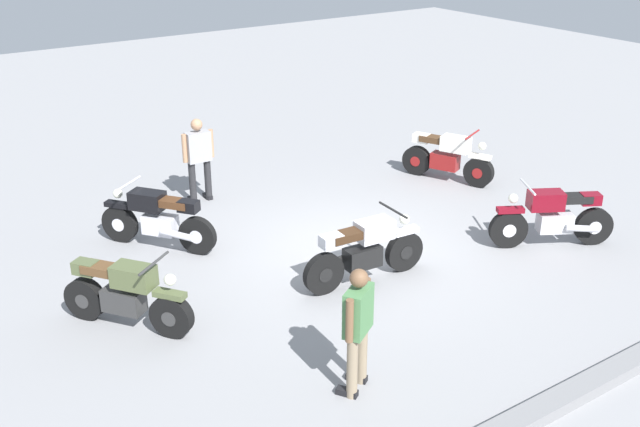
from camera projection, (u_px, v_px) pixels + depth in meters
The scene contains 9 objects.
ground_plane at pixel (351, 251), 12.37m from camera, with size 40.00×40.00×0.00m, color gray.
curb_edge at pixel (583, 388), 8.85m from camera, with size 14.00×0.30×0.15m, color gray.
motorcycle_maroon_cruiser at pixel (553, 217), 12.36m from camera, with size 1.88×1.13×1.09m.
motorcycle_olive_vintage at pixel (126, 295), 10.06m from camera, with size 1.27×1.68×1.07m.
motorcycle_silver_cruiser at pixel (365, 250), 11.22m from camera, with size 2.09×0.70×1.09m.
motorcycle_cream_vintage at pixel (447, 157), 15.21m from camera, with size 0.99×1.85×1.07m.
motorcycle_black_cruiser at pixel (158, 219), 12.30m from camera, with size 1.35×1.75×1.09m.
person_in_gray_shirt at pixel (199, 155), 14.00m from camera, with size 0.63×0.30×1.62m.
person_in_green_shirt at pixel (358, 324), 8.61m from camera, with size 0.58×0.48×1.60m.
Camera 1 is at (6.68, 8.89, 5.48)m, focal length 42.24 mm.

